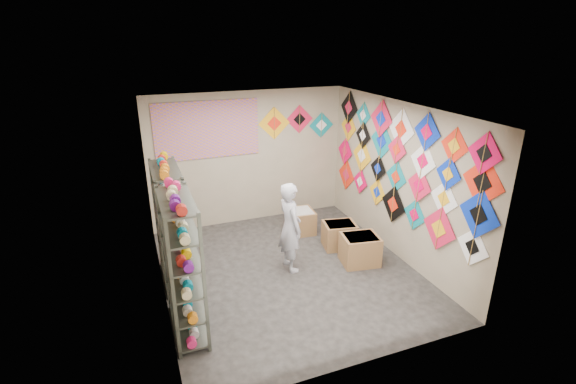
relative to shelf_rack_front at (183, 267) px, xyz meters
name	(u,v)px	position (x,y,z in m)	size (l,w,h in m)	color
ground	(289,271)	(1.78, 0.85, -0.95)	(4.50, 4.50, 0.00)	black
room_walls	(289,178)	(1.78, 0.85, 0.69)	(4.50, 4.50, 4.50)	tan
shelf_rack_front	(183,267)	(0.00, 0.00, 0.00)	(0.40, 1.10, 1.90)	#4C5147
shelf_rack_back	(171,226)	(0.00, 1.30, 0.00)	(0.40, 1.10, 1.90)	#4C5147
string_spools	(176,238)	(0.00, 0.65, 0.10)	(0.12, 2.36, 0.12)	#FF2272
kite_wall_display	(399,165)	(3.76, 0.81, 0.70)	(0.06, 4.32, 2.09)	white
back_wall_kites	(295,123)	(2.79, 3.09, 1.06)	(1.66, 0.02, 0.73)	yellow
poster	(207,130)	(0.98, 3.08, 1.05)	(2.00, 0.01, 1.10)	#8F52B2
shopkeeper	(290,227)	(1.84, 0.95, -0.19)	(0.41, 0.59, 1.53)	silver
carton_a	(360,249)	(3.02, 0.68, -0.69)	(0.61, 0.51, 0.51)	#986D42
carton_b	(339,235)	(2.96, 1.32, -0.71)	(0.58, 0.47, 0.47)	#986D42
carton_c	(301,221)	(2.54, 2.14, -0.72)	(0.48, 0.53, 0.46)	#986D42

